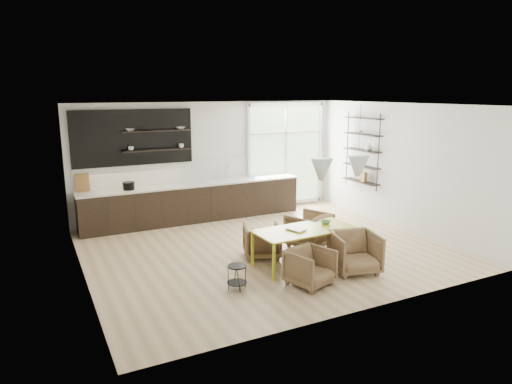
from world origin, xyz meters
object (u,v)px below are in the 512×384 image
wire_stool (237,274)px  armchair_front_right (355,252)px  armchair_back_right (309,230)px  armchair_front_left (310,267)px  dining_table (305,231)px  armchair_back_left (262,241)px

wire_stool → armchair_front_right: bearing=-7.0°
armchair_back_right → armchair_front_right: 1.50m
armchair_back_right → armchair_front_left: bearing=34.0°
wire_stool → armchair_back_right: bearing=29.4°
armchair_front_left → wire_stool: 1.22m
armchair_back_right → armchair_front_left: 1.92m
armchair_front_left → armchair_front_right: armchair_front_right is taller
armchair_front_left → wire_stool: size_ratio=1.68×
dining_table → armchair_back_left: size_ratio=2.72×
armchair_back_left → wire_stool: bearing=67.0°
armchair_back_right → dining_table: bearing=29.0°
armchair_front_left → armchair_front_right: 1.03m
armchair_back_right → armchair_front_right: size_ratio=1.00×
armchair_back_left → armchair_back_right: 1.13m
armchair_back_right → wire_stool: (-2.18, -1.23, -0.10)m
dining_table → armchair_front_right: 0.97m
wire_stool → armchair_back_left: bearing=47.6°
armchair_front_left → armchair_front_right: size_ratio=0.86×
dining_table → armchair_front_left: bearing=-119.3°
armchair_back_left → armchair_front_left: armchair_back_left is taller
armchair_back_left → armchair_front_left: (0.10, -1.54, -0.01)m
dining_table → wire_stool: size_ratio=4.72×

